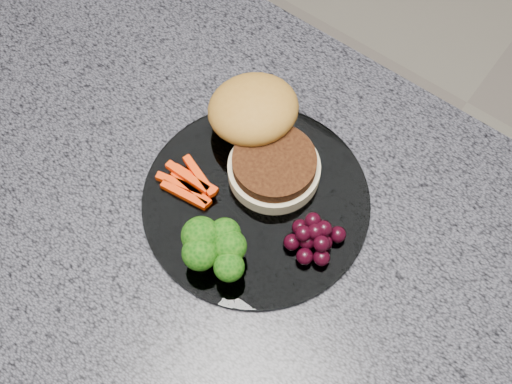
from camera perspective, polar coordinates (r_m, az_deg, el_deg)
island_cabinet at (r=1.24m, az=-0.72°, el=-12.62°), size 1.20×0.60×0.86m
countertop at (r=0.81m, az=-1.08°, el=-4.61°), size 1.20×0.60×0.04m
plate at (r=0.81m, az=-0.00°, el=-0.74°), size 0.26×0.26×0.01m
burger at (r=0.82m, az=0.36°, el=4.87°), size 0.20×0.18×0.06m
carrot_sticks at (r=0.81m, az=-5.33°, el=0.69°), size 0.07×0.05×0.02m
broccoli at (r=0.75m, az=-3.39°, el=-4.32°), size 0.08×0.07×0.05m
grape_bunch at (r=0.78m, az=4.68°, el=-3.65°), size 0.06×0.06×0.03m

